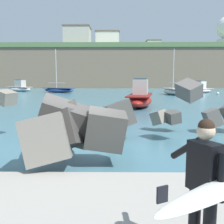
# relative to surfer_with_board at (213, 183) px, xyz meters

# --- Properties ---
(ground_plane) EXTENTS (400.00, 400.00, 0.00)m
(ground_plane) POSITION_rel_surfer_with_board_xyz_m (-2.38, 4.87, -1.28)
(ground_plane) COLOR #42707F
(breakwater_jetty) EXTENTS (30.26, 8.36, 2.52)m
(breakwater_jetty) POSITION_rel_surfer_with_board_xyz_m (-2.83, 5.76, -0.23)
(breakwater_jetty) COLOR gray
(breakwater_jetty) RESTS_ON ground
(surfer_with_board) EXTENTS (2.03, 1.49, 1.78)m
(surfer_with_board) POSITION_rel_surfer_with_board_xyz_m (0.00, 0.00, 0.00)
(surfer_with_board) COLOR black
(surfer_with_board) RESTS_ON walkway_path
(boat_near_centre) EXTENTS (6.59, 4.60, 7.69)m
(boat_near_centre) POSITION_rel_surfer_with_board_xyz_m (-11.23, 42.93, -0.80)
(boat_near_centre) COLOR navy
(boat_near_centre) RESTS_ON ground
(boat_near_right) EXTENTS (2.68, 5.40, 6.88)m
(boat_near_right) POSITION_rel_surfer_with_board_xyz_m (7.65, 36.75, -0.71)
(boat_near_right) COLOR beige
(boat_near_right) RESTS_ON ground
(boat_mid_left) EXTENTS (3.19, 6.66, 2.52)m
(boat_mid_left) POSITION_rel_surfer_with_board_xyz_m (1.11, 19.94, -0.49)
(boat_mid_left) COLOR maroon
(boat_mid_left) RESTS_ON ground
(boat_mid_right) EXTENTS (5.65, 5.35, 2.13)m
(boat_mid_right) POSITION_rel_surfer_with_board_xyz_m (14.17, 42.60, -0.64)
(boat_mid_right) COLOR white
(boat_mid_right) RESTS_ON ground
(boat_far_centre) EXTENTS (6.43, 4.78, 2.31)m
(boat_far_centre) POSITION_rel_surfer_with_board_xyz_m (-20.06, 47.38, -0.57)
(boat_far_centre) COLOR white
(boat_far_centre) RESTS_ON ground
(mooring_buoy_inner) EXTENTS (0.44, 0.44, 0.44)m
(mooring_buoy_inner) POSITION_rel_surfer_with_board_xyz_m (14.72, 36.67, -1.06)
(mooring_buoy_inner) COLOR silver
(mooring_buoy_inner) RESTS_ON ground
(headland_bluff) EXTENTS (79.35, 35.48, 11.70)m
(headland_bluff) POSITION_rel_surfer_with_board_xyz_m (6.36, 81.28, 4.59)
(headland_bluff) COLOR #756651
(headland_bluff) RESTS_ON ground
(station_building_west) EXTENTS (4.88, 6.47, 4.03)m
(station_building_west) POSITION_rel_surfer_with_board_xyz_m (12.23, 89.30, 12.45)
(station_building_west) COLOR beige
(station_building_west) RESTS_ON headland_bluff
(station_building_central) EXTENTS (7.59, 7.08, 5.60)m
(station_building_central) POSITION_rel_surfer_with_board_xyz_m (-12.00, 72.86, 13.23)
(station_building_central) COLOR #B2ADA3
(station_building_central) RESTS_ON headland_bluff
(station_building_east) EXTENTS (7.69, 8.02, 5.70)m
(station_building_east) POSITION_rel_surfer_with_board_xyz_m (-3.57, 82.30, 13.28)
(station_building_east) COLOR silver
(station_building_east) RESTS_ON headland_bluff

